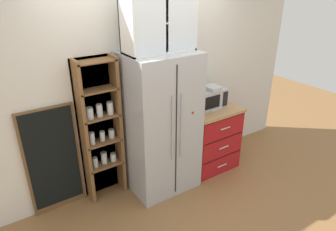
{
  "coord_description": "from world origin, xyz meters",
  "views": [
    {
      "loc": [
        -1.77,
        -2.78,
        2.52
      ],
      "look_at": [
        0.1,
        0.03,
        0.97
      ],
      "focal_mm": 32.4,
      "sensor_mm": 36.0,
      "label": 1
    }
  ],
  "objects_px": {
    "bottle_amber": "(195,105)",
    "mug_charcoal": "(213,105)",
    "chalkboard_menu": "(53,160)",
    "refrigerator": "(161,124)",
    "coffee_maker": "(211,97)",
    "microwave": "(208,98)"
  },
  "relations": [
    {
      "from": "chalkboard_menu",
      "to": "refrigerator",
      "type": "bearing_deg",
      "value": -13.24
    },
    {
      "from": "bottle_amber",
      "to": "mug_charcoal",
      "type": "bearing_deg",
      "value": 0.88
    },
    {
      "from": "refrigerator",
      "to": "chalkboard_menu",
      "type": "height_order",
      "value": "refrigerator"
    },
    {
      "from": "refrigerator",
      "to": "mug_charcoal",
      "type": "distance_m",
      "value": 0.81
    },
    {
      "from": "coffee_maker",
      "to": "chalkboard_menu",
      "type": "xyz_separation_m",
      "value": [
        -2.06,
        0.27,
        -0.42
      ]
    },
    {
      "from": "bottle_amber",
      "to": "chalkboard_menu",
      "type": "bearing_deg",
      "value": 169.18
    },
    {
      "from": "coffee_maker",
      "to": "mug_charcoal",
      "type": "distance_m",
      "value": 0.12
    },
    {
      "from": "microwave",
      "to": "bottle_amber",
      "type": "height_order",
      "value": "bottle_amber"
    },
    {
      "from": "coffee_maker",
      "to": "mug_charcoal",
      "type": "relative_size",
      "value": 2.73
    },
    {
      "from": "refrigerator",
      "to": "chalkboard_menu",
      "type": "distance_m",
      "value": 1.31
    },
    {
      "from": "chalkboard_menu",
      "to": "mug_charcoal",
      "type": "bearing_deg",
      "value": -9.08
    },
    {
      "from": "chalkboard_menu",
      "to": "bottle_amber",
      "type": "bearing_deg",
      "value": -10.82
    },
    {
      "from": "mug_charcoal",
      "to": "chalkboard_menu",
      "type": "relative_size",
      "value": 0.09
    },
    {
      "from": "bottle_amber",
      "to": "chalkboard_menu",
      "type": "distance_m",
      "value": 1.82
    },
    {
      "from": "mug_charcoal",
      "to": "chalkboard_menu",
      "type": "bearing_deg",
      "value": 170.92
    },
    {
      "from": "microwave",
      "to": "coffee_maker",
      "type": "distance_m",
      "value": 0.05
    },
    {
      "from": "microwave",
      "to": "chalkboard_menu",
      "type": "bearing_deg",
      "value": 173.58
    },
    {
      "from": "refrigerator",
      "to": "coffee_maker",
      "type": "xyz_separation_m",
      "value": [
        0.81,
        0.02,
        0.18
      ]
    },
    {
      "from": "chalkboard_menu",
      "to": "coffee_maker",
      "type": "bearing_deg",
      "value": -7.51
    },
    {
      "from": "refrigerator",
      "to": "mug_charcoal",
      "type": "bearing_deg",
      "value": -2.44
    },
    {
      "from": "mug_charcoal",
      "to": "bottle_amber",
      "type": "bearing_deg",
      "value": -179.12
    },
    {
      "from": "refrigerator",
      "to": "mug_charcoal",
      "type": "relative_size",
      "value": 15.58
    }
  ]
}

